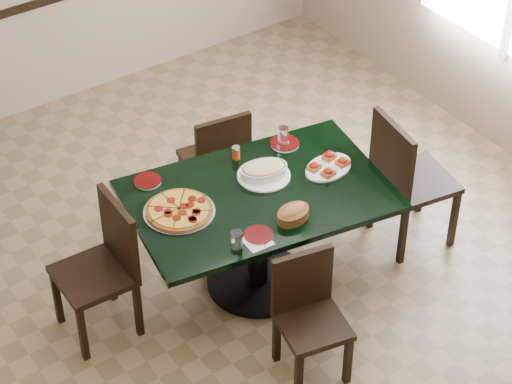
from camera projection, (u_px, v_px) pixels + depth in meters
floor at (247, 292)px, 6.46m from camera, size 5.50×5.50×0.00m
main_table at (258, 216)px, 6.17m from camera, size 1.71×1.25×0.75m
chair_far at (218, 158)px, 6.79m from camera, size 0.45×0.45×0.85m
chair_near at (308, 310)px, 5.72m from camera, size 0.44×0.44×0.80m
chair_right at (405, 175)px, 6.51m from camera, size 0.53×0.53×0.99m
chair_left at (105, 261)px, 5.93m from camera, size 0.44×0.44×0.92m
pepperoni_pizza at (179, 210)px, 5.90m from camera, size 0.43×0.43×0.04m
lasagna_casserole at (264, 171)px, 6.15m from camera, size 0.34×0.33×0.09m
bread_basket at (293, 213)px, 5.84m from camera, size 0.25×0.19×0.09m
bruschetta_platter at (328, 166)px, 6.23m from camera, size 0.39×0.30×0.05m
side_plate_near at (259, 235)px, 5.74m from camera, size 0.17×0.17×0.02m
side_plate_far_r at (285, 143)px, 6.44m from camera, size 0.19×0.19×0.03m
side_plate_far_l at (148, 181)px, 6.13m from camera, size 0.17×0.17×0.02m
napkin_setting at (258, 241)px, 5.71m from camera, size 0.15×0.15×0.01m
water_glass_a at (283, 137)px, 6.39m from camera, size 0.07×0.07×0.14m
water_glass_b at (237, 242)px, 5.60m from camera, size 0.07×0.07×0.14m
pepper_shaker at (236, 153)px, 6.30m from camera, size 0.05×0.05×0.09m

